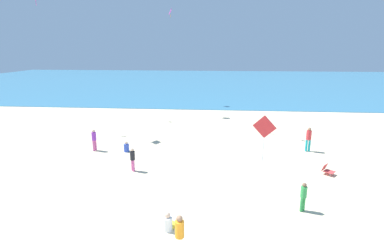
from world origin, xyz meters
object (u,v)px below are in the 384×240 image
(beach_chair_far_right, at_px, (327,170))
(person_2, at_px, (168,223))
(kite_red, at_px, (264,128))
(kite_magenta, at_px, (170,12))
(person_6, at_px, (126,148))
(person_4, at_px, (180,233))
(person_0, at_px, (303,195))
(person_3, at_px, (309,138))
(person_5, at_px, (133,158))
(person_1, at_px, (94,138))

(beach_chair_far_right, bearing_deg, person_2, -102.51)
(kite_red, height_order, kite_magenta, kite_magenta)
(beach_chair_far_right, xyz_separation_m, person_6, (-12.76, 2.77, 0.01))
(person_4, xyz_separation_m, kite_red, (2.65, -0.01, 3.82))
(person_0, height_order, person_6, person_0)
(person_2, bearing_deg, kite_red, -85.11)
(person_0, relative_size, person_3, 0.78)
(person_3, xyz_separation_m, kite_magenta, (-12.39, 17.49, 10.43))
(person_3, distance_m, person_4, 13.86)
(beach_chair_far_right, height_order, person_5, person_5)
(person_1, bearing_deg, person_6, -152.36)
(person_6, height_order, kite_red, kite_red)
(person_6, bearing_deg, beach_chair_far_right, -125.98)
(person_2, bearing_deg, person_6, 56.47)
(kite_magenta, bearing_deg, person_1, -98.22)
(person_5, relative_size, kite_magenta, 1.26)
(person_6, bearing_deg, person_5, 179.59)
(person_0, bearing_deg, person_1, 26.04)
(person_0, distance_m, person_5, 9.56)
(person_0, bearing_deg, person_5, 32.36)
(person_1, height_order, person_5, person_1)
(person_4, height_order, person_6, person_4)
(beach_chair_far_right, relative_size, person_0, 0.60)
(person_1, relative_size, person_5, 1.10)
(person_3, relative_size, kite_red, 1.14)
(person_6, bearing_deg, person_0, -148.01)
(person_0, distance_m, kite_magenta, 29.42)
(kite_red, bearing_deg, person_3, 66.57)
(person_5, bearing_deg, person_0, -68.28)
(person_1, xyz_separation_m, person_6, (2.30, 0.01, -0.62))
(person_2, xyz_separation_m, person_4, (0.66, -1.53, 0.64))
(kite_red, xyz_separation_m, kite_magenta, (-7.38, 29.05, 6.69))
(person_1, bearing_deg, person_0, 178.31)
(person_1, bearing_deg, person_4, 152.86)
(person_2, distance_m, kite_magenta, 29.96)
(person_3, height_order, person_4, person_3)
(person_0, bearing_deg, kite_red, 109.64)
(person_2, xyz_separation_m, kite_red, (3.31, -1.54, 4.46))
(person_1, height_order, person_4, person_4)
(beach_chair_far_right, bearing_deg, person_0, -80.00)
(person_3, distance_m, kite_red, 13.15)
(kite_red, bearing_deg, person_6, 126.69)
(person_3, xyz_separation_m, kite_red, (-5.01, -11.56, 3.74))
(kite_magenta, bearing_deg, person_5, -87.32)
(person_2, height_order, kite_magenta, kite_magenta)
(person_0, height_order, kite_magenta, kite_magenta)
(person_5, bearing_deg, kite_magenta, 47.12)
(person_1, relative_size, person_2, 1.96)
(person_2, height_order, person_4, person_4)
(kite_magenta, bearing_deg, person_0, -68.97)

